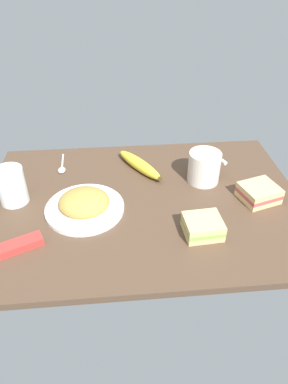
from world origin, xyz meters
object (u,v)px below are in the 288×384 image
at_px(sandwich_main, 203,226).
at_px(banana, 140,165).
at_px(coffee_mug_black, 204,167).
at_px(sandwich_side, 259,193).
at_px(glass_of_milk, 12,187).
at_px(plate_of_food, 84,204).
at_px(snack_bar, 13,247).
at_px(spoon, 62,167).

relative_size(sandwich_main, banana, 0.51).
distance_m(coffee_mug_black, sandwich_side, 0.18).
bearing_deg(glass_of_milk, banana, -160.46).
distance_m(plate_of_food, banana, 0.25).
bearing_deg(snack_bar, sandwich_side, 168.22).
bearing_deg(sandwich_main, snack_bar, 2.24).
xyz_separation_m(glass_of_milk, snack_bar, (-0.04, 0.20, -0.04)).
bearing_deg(sandwich_side, plate_of_food, 0.54).
relative_size(spoon, snack_bar, 0.83).
distance_m(sandwich_side, banana, 0.37).
height_order(plate_of_food, sandwich_main, plate_of_food).
relative_size(sandwich_main, snack_bar, 0.70).
relative_size(coffee_mug_black, banana, 0.63).
xyz_separation_m(coffee_mug_black, glass_of_milk, (0.55, 0.05, -0.00)).
bearing_deg(glass_of_milk, snack_bar, 100.24).
bearing_deg(coffee_mug_black, banana, -22.43).
distance_m(banana, snack_bar, 0.47).
height_order(coffee_mug_black, banana, coffee_mug_black).
height_order(coffee_mug_black, glass_of_milk, glass_of_milk).
bearing_deg(banana, sandwich_side, 150.15).
relative_size(coffee_mug_black, sandwich_side, 1.01).
xyz_separation_m(glass_of_milk, banana, (-0.37, -0.13, -0.03)).
relative_size(plate_of_food, sandwich_side, 1.79).
relative_size(sandwich_side, glass_of_milk, 1.14).
distance_m(plate_of_food, sandwich_main, 0.32).
relative_size(coffee_mug_black, sandwich_main, 1.24).
relative_size(coffee_mug_black, spoon, 1.05).
bearing_deg(snack_bar, spoon, -126.43).
bearing_deg(banana, spoon, -7.89).
distance_m(sandwich_main, sandwich_side, 0.23).
relative_size(glass_of_milk, banana, 0.55).
xyz_separation_m(coffee_mug_black, sandwich_main, (0.05, 0.23, -0.03)).
bearing_deg(plate_of_food, sandwich_main, 158.38).
relative_size(plate_of_food, snack_bar, 1.54).
bearing_deg(sandwich_side, coffee_mug_black, -38.54).
height_order(plate_of_food, sandwich_side, plate_of_food).
height_order(sandwich_side, snack_bar, sandwich_side).
xyz_separation_m(sandwich_main, glass_of_milk, (0.50, -0.18, 0.03)).
relative_size(sandwich_side, spoon, 1.04).
height_order(coffee_mug_black, sandwich_main, coffee_mug_black).
bearing_deg(spoon, coffee_mug_black, 165.68).
relative_size(plate_of_food, spoon, 1.86).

